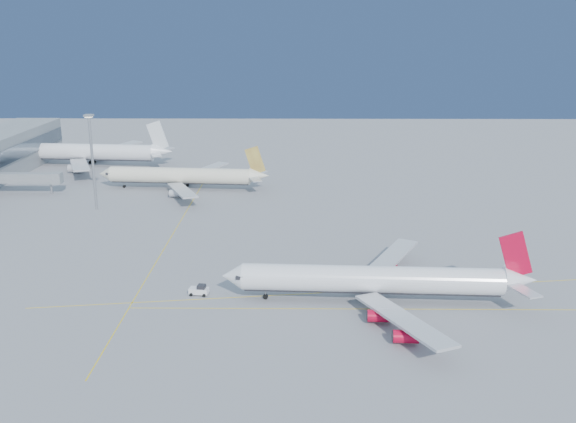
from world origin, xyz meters
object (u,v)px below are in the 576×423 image
object	(u,v)px
airliner_third	(88,152)
light_mast	(92,154)
airliner_virgin	(378,280)
pushback_tug	(199,290)
airliner_etihad	(184,176)

from	to	relation	value
airliner_third	light_mast	world-z (taller)	light_mast
airliner_virgin	pushback_tug	size ratio (longest dim) A/B	15.03
airliner_third	light_mast	size ratio (longest dim) A/B	2.41
airliner_third	pushback_tug	world-z (taller)	airliner_third
airliner_etihad	airliner_third	bearing A→B (deg)	143.96
airliner_virgin	airliner_etihad	xyz separation A→B (m)	(-52.07, 89.38, 0.04)
airliner_third	airliner_virgin	bearing A→B (deg)	-48.17
airliner_third	airliner_etihad	bearing A→B (deg)	-35.85
airliner_virgin	airliner_third	world-z (taller)	airliner_third
airliner_etihad	pushback_tug	bearing A→B (deg)	-73.85
airliner_etihad	pushback_tug	size ratio (longest dim) A/B	14.22
airliner_third	light_mast	xyz separation A→B (m)	(21.19, -61.45, 10.88)
airliner_virgin	airliner_third	bearing A→B (deg)	129.74
airliner_etihad	pushback_tug	world-z (taller)	airliner_etihad
airliner_etihad	airliner_virgin	bearing A→B (deg)	-55.02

